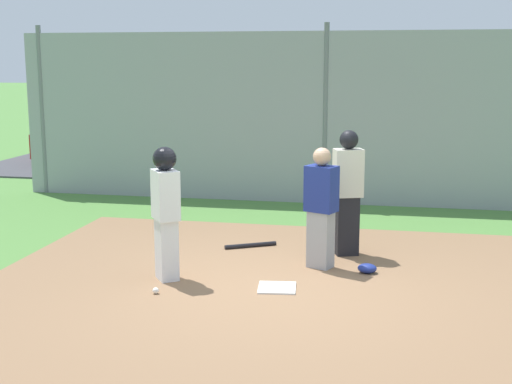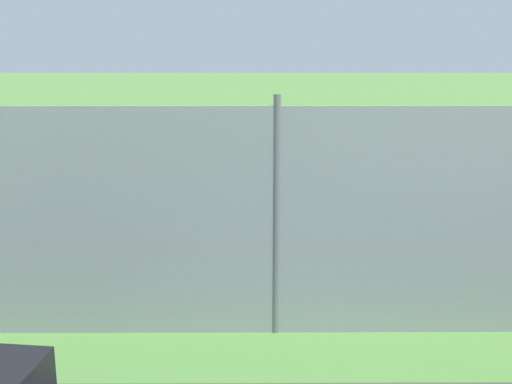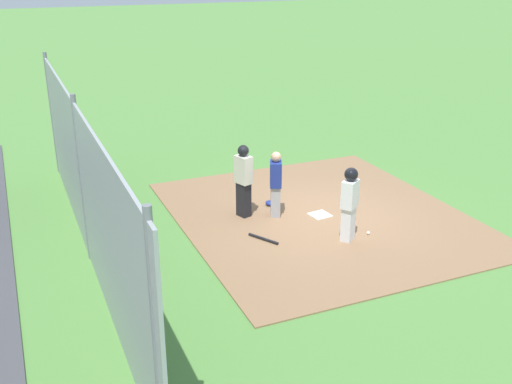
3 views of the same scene
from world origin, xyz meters
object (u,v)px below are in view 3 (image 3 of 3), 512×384
umpire (244,179)px  catcher_mask (270,203)px  home_plate (320,215)px  baseball_bat (263,239)px  catcher (276,183)px  baseball (368,233)px  runner (350,200)px

umpire → catcher_mask: (-0.32, 0.82, -0.84)m
home_plate → baseball_bat: baseball_bat is taller
umpire → baseball_bat: (1.37, -0.11, -0.87)m
catcher → baseball: 2.38m
home_plate → baseball: bearing=19.0°
catcher_mask → runner: bearing=17.0°
home_plate → umpire: bearing=-112.6°
catcher → catcher_mask: catcher is taller
baseball_bat → catcher_mask: (-1.70, 0.92, 0.03)m
runner → catcher_mask: (-2.40, -0.73, -0.87)m
catcher → baseball_bat: catcher is taller
catcher → catcher_mask: 0.97m
baseball_bat → catcher_mask: size_ratio=3.20×
catcher → runner: 1.99m
catcher → umpire: bearing=-179.5°
home_plate → baseball_bat: 1.89m
baseball → catcher_mask: bearing=-151.1°
umpire → runner: (2.07, 1.55, 0.03)m
home_plate → catcher_mask: 1.31m
home_plate → catcher_mask: size_ratio=1.83×
home_plate → baseball: baseball is taller
catcher → umpire: umpire is taller
home_plate → baseball_bat: bearing=-68.7°
home_plate → baseball_bat: (0.69, -1.76, 0.02)m
catcher_mask → baseball: catcher_mask is taller
baseball_bat → baseball: bearing=44.2°
catcher → baseball_bat: (1.09, -0.79, -0.78)m
catcher → baseball_bat: bearing=-102.6°
catcher → umpire: 0.75m
umpire → baseball_bat: size_ratio=2.24×
runner → baseball: 1.06m
umpire → baseball_bat: umpire is taller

